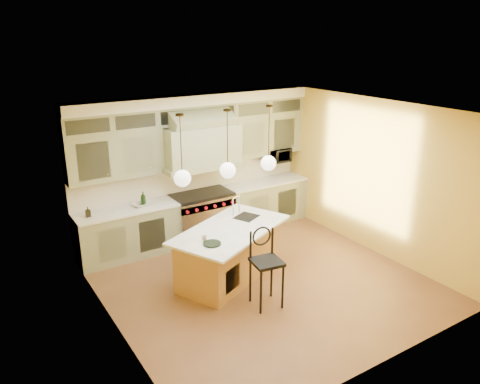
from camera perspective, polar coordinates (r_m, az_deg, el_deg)
floor at (r=8.09m, az=2.76°, el=-10.85°), size 5.00×5.00×0.00m
ceiling at (r=7.10m, az=3.13°, el=9.89°), size 5.00×5.00×0.00m
wall_back at (r=9.52m, az=-5.80°, el=3.23°), size 5.00×0.00×5.00m
wall_front at (r=5.79m, az=17.51°, el=-8.32°), size 5.00×0.00×5.00m
wall_left at (r=6.45m, az=-15.59°, el=-5.23°), size 0.00×5.00×5.00m
wall_right at (r=9.08m, az=15.93°, el=1.81°), size 0.00×5.00×5.00m
back_cabinetry at (r=9.29m, az=-5.05°, el=2.74°), size 5.00×0.77×2.90m
range at (r=9.53m, az=-4.64°, el=-2.85°), size 1.20×0.74×0.96m
kitchen_island at (r=8.00m, az=-1.39°, el=-7.32°), size 2.40×1.92×1.35m
counter_stool at (r=7.16m, az=3.16°, el=-8.57°), size 0.49×0.49×1.24m
microwave at (r=10.31m, az=4.57°, el=4.50°), size 0.54×0.37×0.30m
oil_bottle_a at (r=8.87m, az=-11.72°, el=-0.81°), size 0.11×0.11×0.27m
oil_bottle_b at (r=8.61m, az=-18.06°, el=-2.32°), size 0.08×0.08×0.18m
fruit_bowl at (r=8.88m, az=-12.14°, el=-1.54°), size 0.27×0.27×0.06m
cup at (r=7.34m, az=-4.37°, el=-5.68°), size 0.10×0.10×0.09m
pendant_left at (r=7.10m, az=-7.05°, el=1.89°), size 0.26×0.26×1.11m
pendant_center at (r=7.46m, az=-1.51°, el=2.88°), size 0.26×0.26×1.11m
pendant_right at (r=7.89m, az=3.48°, el=3.74°), size 0.26×0.26×1.11m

